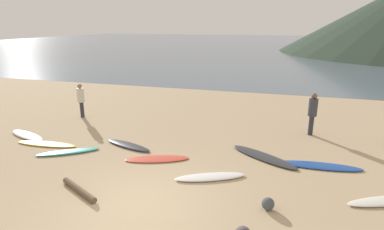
% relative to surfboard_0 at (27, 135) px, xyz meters
% --- Properties ---
extents(ground_plane, '(120.00, 120.00, 0.20)m').
position_rel_surfboard_0_xyz_m(ground_plane, '(6.32, 6.81, -0.15)').
color(ground_plane, tan).
rests_on(ground_plane, ground).
extents(ocean_water, '(140.00, 100.00, 0.01)m').
position_rel_surfboard_0_xyz_m(ocean_water, '(6.32, 60.56, -0.05)').
color(ocean_water, slate).
rests_on(ocean_water, ground).
extents(surfboard_0, '(2.12, 1.18, 0.10)m').
position_rel_surfboard_0_xyz_m(surfboard_0, '(0.00, 0.00, 0.00)').
color(surfboard_0, silver).
rests_on(surfboard_0, ground).
extents(surfboard_1, '(2.40, 0.70, 0.07)m').
position_rel_surfboard_0_xyz_m(surfboard_1, '(1.35, -0.52, -0.01)').
color(surfboard_1, yellow).
rests_on(surfboard_1, ground).
extents(surfboard_2, '(1.97, 1.54, 0.08)m').
position_rel_surfboard_0_xyz_m(surfboard_2, '(2.59, -0.92, -0.01)').
color(surfboard_2, teal).
rests_on(surfboard_2, ground).
extents(surfboard_3, '(2.05, 1.04, 0.10)m').
position_rel_surfboard_0_xyz_m(surfboard_3, '(4.31, 0.17, 0.00)').
color(surfboard_3, '#333338').
rests_on(surfboard_3, ground).
extents(surfboard_4, '(2.15, 1.29, 0.06)m').
position_rel_surfboard_0_xyz_m(surfboard_4, '(5.72, -0.58, -0.02)').
color(surfboard_4, '#D84C38').
rests_on(surfboard_4, ground).
extents(surfboard_5, '(2.06, 1.30, 0.09)m').
position_rel_surfboard_0_xyz_m(surfboard_5, '(7.67, -1.33, -0.00)').
color(surfboard_5, white).
rests_on(surfboard_5, ground).
extents(surfboard_6, '(2.45, 1.87, 0.09)m').
position_rel_surfboard_0_xyz_m(surfboard_6, '(9.04, 0.54, -0.00)').
color(surfboard_6, '#333338').
rests_on(surfboard_6, ground).
extents(surfboard_7, '(2.50, 0.69, 0.07)m').
position_rel_surfboard_0_xyz_m(surfboard_7, '(10.77, 0.36, -0.02)').
color(surfboard_7, '#1E479E').
rests_on(surfboard_7, ground).
extents(person_0, '(0.32, 0.32, 1.59)m').
position_rel_surfboard_0_xyz_m(person_0, '(0.51, 2.87, 0.89)').
color(person_0, '#2D2D38').
rests_on(person_0, ground).
extents(person_1, '(0.34, 0.34, 1.69)m').
position_rel_surfboard_0_xyz_m(person_1, '(10.66, 3.34, 0.95)').
color(person_1, '#2D2D38').
rests_on(person_1, ground).
extents(driftwood_log, '(1.44, 0.84, 0.16)m').
position_rel_surfboard_0_xyz_m(driftwood_log, '(4.55, -3.06, 0.03)').
color(driftwood_log, brown).
rests_on(driftwood_log, ground).
extents(beach_rock_far, '(0.30, 0.30, 0.30)m').
position_rel_surfboard_0_xyz_m(beach_rock_far, '(9.34, -2.46, 0.10)').
color(beach_rock_far, '#464C51').
rests_on(beach_rock_far, ground).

